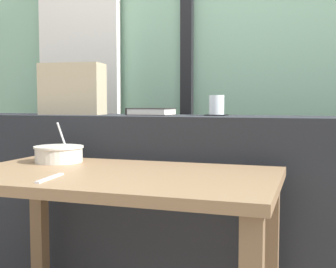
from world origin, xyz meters
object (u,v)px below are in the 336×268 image
(soup_bowl, at_px, (59,154))
(closed_book, at_px, (151,112))
(fork_utensil, at_px, (50,178))
(throw_pillow, at_px, (72,89))
(breakfast_table, at_px, (116,202))
(juice_glass, at_px, (217,106))
(coaster_square, at_px, (216,115))

(soup_bowl, bearing_deg, closed_book, 62.09)
(fork_utensil, bearing_deg, soup_bowl, 112.17)
(throw_pillow, relative_size, fork_utensil, 1.88)
(breakfast_table, height_order, fork_utensil, fork_utensil)
(juice_glass, height_order, closed_book, juice_glass)
(breakfast_table, relative_size, juice_glass, 12.35)
(juice_glass, relative_size, throw_pillow, 0.29)
(soup_bowl, relative_size, fork_utensil, 1.20)
(coaster_square, distance_m, fork_utensil, 0.93)
(breakfast_table, xyz_separation_m, fork_utensil, (-0.15, -0.19, 0.11))
(soup_bowl, bearing_deg, juice_glass, 39.62)
(breakfast_table, relative_size, throw_pillow, 3.54)
(coaster_square, relative_size, soup_bowl, 0.49)
(coaster_square, xyz_separation_m, juice_glass, (0.00, 0.00, 0.04))
(breakfast_table, bearing_deg, closed_book, 99.13)
(throw_pillow, height_order, soup_bowl, throw_pillow)
(breakfast_table, distance_m, throw_pillow, 0.88)
(breakfast_table, height_order, coaster_square, coaster_square)
(throw_pillow, bearing_deg, soup_bowl, -67.15)
(soup_bowl, distance_m, fork_utensil, 0.41)
(throw_pillow, xyz_separation_m, soup_bowl, (0.17, -0.41, -0.28))
(closed_book, height_order, soup_bowl, closed_book)
(coaster_square, bearing_deg, closed_book, -177.18)
(juice_glass, distance_m, soup_bowl, 0.76)
(breakfast_table, xyz_separation_m, closed_book, (-0.10, 0.63, 0.31))
(breakfast_table, distance_m, soup_bowl, 0.41)
(breakfast_table, bearing_deg, juice_glass, 70.59)
(juice_glass, height_order, fork_utensil, juice_glass)
(soup_bowl, bearing_deg, coaster_square, 39.62)
(breakfast_table, distance_m, coaster_square, 0.74)
(juice_glass, xyz_separation_m, closed_book, (-0.33, -0.02, -0.03))
(fork_utensil, bearing_deg, throw_pillow, 109.40)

